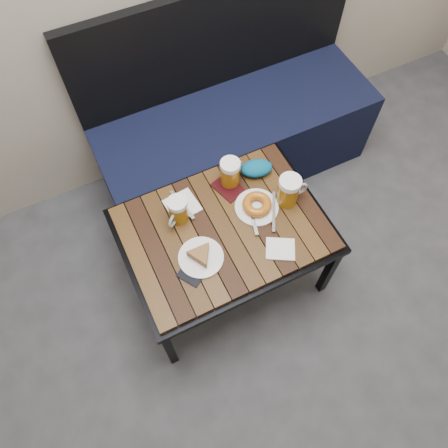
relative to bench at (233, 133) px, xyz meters
name	(u,v)px	position (x,y,z in m)	size (l,w,h in m)	color
bench	(233,133)	(0.00, 0.00, 0.00)	(1.40, 0.50, 0.95)	black
cafe_table	(224,232)	(-0.34, -0.58, 0.16)	(0.84, 0.62, 0.47)	black
beer_mug_left	(178,210)	(-0.49, -0.46, 0.26)	(0.12, 0.11, 0.13)	#935B0B
beer_mug_centre	(230,172)	(-0.22, -0.39, 0.27)	(0.13, 0.11, 0.14)	#935B0B
beer_mug_right	(289,191)	(-0.04, -0.58, 0.27)	(0.14, 0.09, 0.15)	#935B0B
plate_pie	(201,256)	(-0.48, -0.67, 0.22)	(0.18, 0.18, 0.05)	white
plate_bagel	(257,206)	(-0.18, -0.56, 0.22)	(0.20, 0.23, 0.05)	white
napkin_left	(182,205)	(-0.45, -0.41, 0.20)	(0.14, 0.17, 0.01)	white
napkin_right	(280,249)	(-0.18, -0.77, 0.20)	(0.15, 0.14, 0.01)	white
passport_navy	(195,268)	(-0.52, -0.70, 0.20)	(0.09, 0.13, 0.01)	black
passport_burgundy	(228,188)	(-0.24, -0.42, 0.20)	(0.09, 0.13, 0.01)	black
knit_pouch	(257,168)	(-0.09, -0.40, 0.23)	(0.14, 0.09, 0.06)	navy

